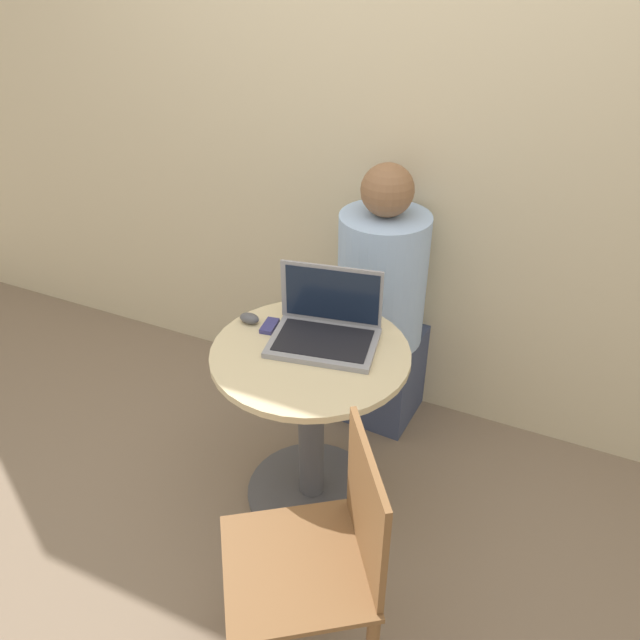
{
  "coord_description": "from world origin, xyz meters",
  "views": [
    {
      "loc": [
        0.76,
        -1.57,
        1.95
      ],
      "look_at": [
        0.01,
        0.05,
        0.8
      ],
      "focal_mm": 35.0,
      "sensor_mm": 36.0,
      "label": 1
    }
  ],
  "objects_px": {
    "laptop": "(326,327)",
    "chair_empty": "(319,563)",
    "person_seated": "(385,317)",
    "cell_phone": "(270,326)"
  },
  "relations": [
    {
      "from": "laptop",
      "to": "chair_empty",
      "type": "height_order",
      "value": "laptop"
    },
    {
      "from": "cell_phone",
      "to": "chair_empty",
      "type": "xyz_separation_m",
      "value": [
        0.5,
        -0.65,
        -0.26
      ]
    },
    {
      "from": "person_seated",
      "to": "laptop",
      "type": "bearing_deg",
      "value": -94.42
    },
    {
      "from": "cell_phone",
      "to": "laptop",
      "type": "bearing_deg",
      "value": 5.53
    },
    {
      "from": "chair_empty",
      "to": "person_seated",
      "type": "distance_m",
      "value": 1.23
    },
    {
      "from": "laptop",
      "to": "person_seated",
      "type": "relative_size",
      "value": 0.34
    },
    {
      "from": "cell_phone",
      "to": "chair_empty",
      "type": "height_order",
      "value": "chair_empty"
    },
    {
      "from": "laptop",
      "to": "person_seated",
      "type": "bearing_deg",
      "value": 85.58
    },
    {
      "from": "chair_empty",
      "to": "person_seated",
      "type": "height_order",
      "value": "person_seated"
    },
    {
      "from": "chair_empty",
      "to": "laptop",
      "type": "bearing_deg",
      "value": 112.76
    }
  ]
}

